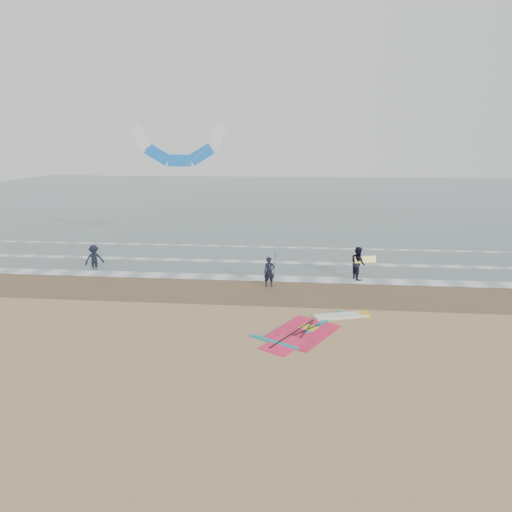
# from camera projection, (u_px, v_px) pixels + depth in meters

# --- Properties ---
(ground) EXTENTS (120.00, 120.00, 0.00)m
(ground) POSITION_uv_depth(u_px,v_px,m) (287.00, 337.00, 19.16)
(ground) COLOR tan
(ground) RESTS_ON ground
(sea_water) EXTENTS (120.00, 80.00, 0.02)m
(sea_water) POSITION_uv_depth(u_px,v_px,m) (297.00, 198.00, 65.48)
(sea_water) COLOR #47605E
(sea_water) RESTS_ON ground
(wet_sand_band) EXTENTS (120.00, 5.00, 0.01)m
(wet_sand_band) POSITION_uv_depth(u_px,v_px,m) (290.00, 291.00, 24.95)
(wet_sand_band) COLOR brown
(wet_sand_band) RESTS_ON ground
(foam_waterline) EXTENTS (120.00, 9.15, 0.02)m
(foam_waterline) POSITION_uv_depth(u_px,v_px,m) (292.00, 269.00, 29.23)
(foam_waterline) COLOR white
(foam_waterline) RESTS_ON ground
(windsurf_rig) EXTENTS (5.37, 5.08, 0.13)m
(windsurf_rig) POSITION_uv_depth(u_px,v_px,m) (314.00, 328.00, 19.97)
(windsurf_rig) COLOR white
(windsurf_rig) RESTS_ON ground
(person_standing) EXTENTS (0.70, 0.56, 1.69)m
(person_standing) POSITION_uv_depth(u_px,v_px,m) (269.00, 272.00, 25.62)
(person_standing) COLOR black
(person_standing) RESTS_ON ground
(person_walking) EXTENTS (1.05, 1.17, 1.98)m
(person_walking) POSITION_uv_depth(u_px,v_px,m) (358.00, 263.00, 26.89)
(person_walking) COLOR black
(person_walking) RESTS_ON ground
(person_wading) EXTENTS (1.37, 1.25, 1.85)m
(person_wading) POSITION_uv_depth(u_px,v_px,m) (94.00, 254.00, 29.37)
(person_wading) COLOR black
(person_wading) RESTS_ON ground
(held_pole) EXTENTS (0.17, 0.86, 1.82)m
(held_pole) POSITION_uv_depth(u_px,v_px,m) (275.00, 265.00, 25.49)
(held_pole) COLOR black
(held_pole) RESTS_ON ground
(carried_kiteboard) EXTENTS (1.30, 0.51, 0.39)m
(carried_kiteboard) POSITION_uv_depth(u_px,v_px,m) (365.00, 259.00, 26.69)
(carried_kiteboard) COLOR yellow
(carried_kiteboard) RESTS_ON ground
(surf_kite) EXTENTS (8.49, 2.70, 7.85)m
(surf_kite) POSITION_uv_depth(u_px,v_px,m) (179.00, 149.00, 29.81)
(surf_kite) COLOR white
(surf_kite) RESTS_ON ground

